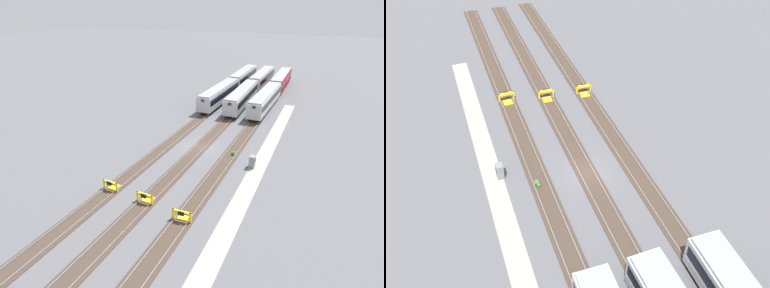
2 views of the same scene
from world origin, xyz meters
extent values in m
plane|color=#5B5B60|center=(0.00, 0.00, 0.00)|extent=(400.00, 400.00, 0.00)
cube|color=#9E9E93|center=(0.00, -9.15, 0.00)|extent=(54.00, 2.00, 0.01)
cube|color=#47382D|center=(0.00, -4.81, 0.03)|extent=(90.00, 2.24, 0.06)
cube|color=gray|center=(0.00, -4.10, 0.14)|extent=(90.00, 0.07, 0.15)
cube|color=gray|center=(0.00, -5.53, 0.14)|extent=(90.00, 0.07, 0.15)
cube|color=#47382D|center=(0.00, 0.00, 0.03)|extent=(90.00, 2.24, 0.06)
cube|color=gray|center=(0.00, 0.72, 0.14)|extent=(90.00, 0.07, 0.15)
cube|color=gray|center=(0.00, -0.72, 0.14)|extent=(90.00, 0.07, 0.15)
cube|color=#47382D|center=(0.00, 4.81, 0.03)|extent=(90.00, 2.24, 0.06)
cube|color=gray|center=(0.00, 5.53, 0.14)|extent=(90.00, 0.07, 0.15)
cube|color=gray|center=(0.00, 4.10, 0.14)|extent=(90.00, 0.07, 0.15)
cube|color=#B21E99|center=(13.11, 4.94, 3.05)|extent=(0.09, 0.70, 0.56)
cube|color=#B21E99|center=(13.11, -4.57, 3.05)|extent=(0.09, 0.70, 0.56)
cube|color=#B21E99|center=(13.11, -0.26, 3.05)|extent=(0.10, 0.70, 0.56)
cube|color=yellow|center=(-15.66, -3.92, 0.57)|extent=(0.19, 0.19, 1.15)
cube|color=yellow|center=(-15.57, -5.71, 0.57)|extent=(0.19, 0.19, 1.15)
cube|color=yellow|center=(-15.62, -4.81, 1.00)|extent=(0.34, 2.01, 0.30)
cube|color=yellow|center=(-15.07, -4.79, 0.09)|extent=(1.15, 1.13, 0.18)
cube|color=black|center=(-15.80, -4.82, 1.00)|extent=(0.15, 0.61, 0.44)
cube|color=yellow|center=(-14.58, 0.90, 0.57)|extent=(0.19, 0.19, 1.15)
cube|color=yellow|center=(-14.64, -0.90, 0.57)|extent=(0.19, 0.19, 1.15)
cube|color=yellow|center=(-14.61, 0.00, 1.00)|extent=(0.31, 2.01, 0.30)
cube|color=yellow|center=(-14.06, -0.02, 0.09)|extent=(1.13, 1.12, 0.18)
cube|color=black|center=(-14.79, 0.01, 1.00)|extent=(0.14, 0.60, 0.44)
cube|color=yellow|center=(-14.11, 5.71, 0.57)|extent=(0.19, 0.19, 1.15)
cube|color=yellow|center=(-14.20, 3.92, 0.57)|extent=(0.19, 0.19, 1.15)
cube|color=yellow|center=(-14.16, 4.81, 1.00)|extent=(0.34, 2.01, 0.30)
cube|color=yellow|center=(-13.61, 4.79, 0.09)|extent=(1.15, 1.13, 0.18)
cube|color=black|center=(-14.34, 4.82, 1.00)|extent=(0.15, 0.61, 0.44)
cube|color=gray|center=(-2.32, -8.37, 0.80)|extent=(0.90, 0.70, 1.60)
cube|color=#333338|center=(-2.32, -8.73, 1.04)|extent=(0.70, 0.04, 0.36)
sphere|color=#427033|center=(-0.04, -5.19, 0.28)|extent=(0.64, 0.64, 0.64)
sphere|color=#427033|center=(0.26, -5.07, 0.18)|extent=(0.44, 0.44, 0.44)
sphere|color=#427033|center=(-0.26, -5.37, 0.14)|extent=(0.36, 0.36, 0.36)
camera|label=1|loc=(-36.32, -15.29, 18.98)|focal=28.00mm
camera|label=2|loc=(31.29, -11.91, 31.17)|focal=42.00mm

